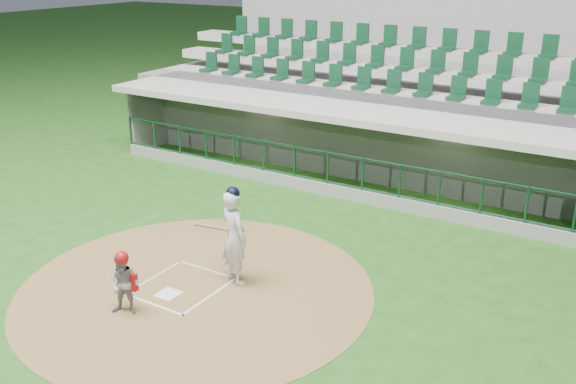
# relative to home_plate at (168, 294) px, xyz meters

# --- Properties ---
(ground) EXTENTS (120.00, 120.00, 0.00)m
(ground) POSITION_rel_home_plate_xyz_m (0.00, 0.70, -0.02)
(ground) COLOR #1E4D16
(ground) RESTS_ON ground
(dirt_circle) EXTENTS (7.20, 7.20, 0.01)m
(dirt_circle) POSITION_rel_home_plate_xyz_m (0.30, 0.50, -0.02)
(dirt_circle) COLOR brown
(dirt_circle) RESTS_ON ground
(home_plate) EXTENTS (0.43, 0.43, 0.02)m
(home_plate) POSITION_rel_home_plate_xyz_m (0.00, 0.00, 0.00)
(home_plate) COLOR white
(home_plate) RESTS_ON dirt_circle
(batter_box_chalk) EXTENTS (1.55, 1.80, 0.01)m
(batter_box_chalk) POSITION_rel_home_plate_xyz_m (0.00, 0.40, -0.00)
(batter_box_chalk) COLOR silver
(batter_box_chalk) RESTS_ON ground
(dugout_structure) EXTENTS (16.40, 3.70, 3.00)m
(dugout_structure) POSITION_rel_home_plate_xyz_m (0.04, 8.52, 0.94)
(dugout_structure) COLOR gray
(dugout_structure) RESTS_ON ground
(seating_deck) EXTENTS (17.00, 6.72, 5.15)m
(seating_deck) POSITION_rel_home_plate_xyz_m (0.00, 11.61, 1.40)
(seating_deck) COLOR slate
(seating_deck) RESTS_ON ground
(batter) EXTENTS (0.97, 1.01, 2.08)m
(batter) POSITION_rel_home_plate_xyz_m (0.80, 1.16, 1.02)
(batter) COLOR silver
(batter) RESTS_ON dirt_circle
(catcher) EXTENTS (0.71, 0.64, 1.28)m
(catcher) POSITION_rel_home_plate_xyz_m (-0.21, -0.92, 0.62)
(catcher) COLOR gray
(catcher) RESTS_ON dirt_circle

